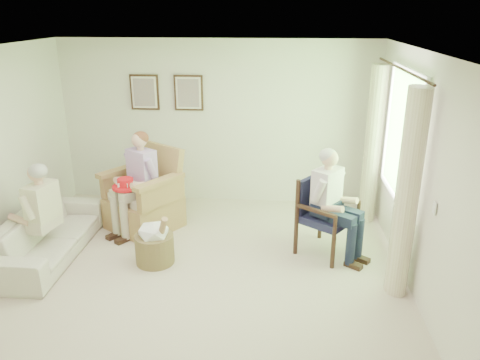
% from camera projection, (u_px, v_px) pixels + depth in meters
% --- Properties ---
extents(floor, '(5.50, 5.50, 0.00)m').
position_uv_depth(floor, '(189.00, 291.00, 5.31)').
color(floor, beige).
rests_on(floor, ground).
extents(back_wall, '(5.00, 0.04, 2.60)m').
position_uv_depth(back_wall, '(218.00, 123.00, 7.43)').
color(back_wall, silver).
rests_on(back_wall, ground).
extents(right_wall, '(0.04, 5.50, 2.60)m').
position_uv_depth(right_wall, '(432.00, 191.00, 4.66)').
color(right_wall, silver).
rests_on(right_wall, ground).
extents(ceiling, '(5.00, 5.50, 0.02)m').
position_uv_depth(ceiling, '(179.00, 55.00, 4.41)').
color(ceiling, white).
rests_on(ceiling, back_wall).
extents(window, '(0.13, 2.50, 1.63)m').
position_uv_depth(window, '(402.00, 133.00, 5.69)').
color(window, '#2D6B23').
rests_on(window, right_wall).
extents(curtain_left, '(0.34, 0.34, 2.30)m').
position_uv_depth(curtain_left, '(407.00, 196.00, 4.93)').
color(curtain_left, beige).
rests_on(curtain_left, ground).
extents(curtain_right, '(0.34, 0.34, 2.30)m').
position_uv_depth(curtain_right, '(373.00, 145.00, 6.77)').
color(curtain_right, beige).
rests_on(curtain_right, ground).
extents(framed_print_left, '(0.45, 0.05, 0.55)m').
position_uv_depth(framed_print_left, '(144.00, 92.00, 7.32)').
color(framed_print_left, '#382114').
rests_on(framed_print_left, back_wall).
extents(framed_print_right, '(0.45, 0.05, 0.55)m').
position_uv_depth(framed_print_right, '(189.00, 93.00, 7.26)').
color(framed_print_right, '#382114').
rests_on(framed_print_right, back_wall).
extents(wicker_armchair, '(0.91, 0.91, 1.17)m').
position_uv_depth(wicker_armchair, '(144.00, 202.00, 6.77)').
color(wicker_armchair, tan).
rests_on(wicker_armchair, ground).
extents(wood_armchair, '(0.64, 0.61, 0.99)m').
position_uv_depth(wood_armchair, '(327.00, 211.00, 6.05)').
color(wood_armchair, black).
rests_on(wood_armchair, ground).
extents(sofa, '(1.99, 0.78, 0.58)m').
position_uv_depth(sofa, '(48.00, 234.00, 5.99)').
color(sofa, beige).
rests_on(sofa, ground).
extents(person_wicker, '(0.40, 0.62, 1.41)m').
position_uv_depth(person_wicker, '(139.00, 176.00, 6.47)').
color(person_wicker, '#BEB499').
rests_on(person_wicker, ground).
extents(person_dark, '(0.40, 0.63, 1.38)m').
position_uv_depth(person_dark, '(330.00, 197.00, 5.81)').
color(person_dark, '#192139').
rests_on(person_dark, ground).
extents(person_sofa, '(0.42, 0.62, 1.25)m').
position_uv_depth(person_sofa, '(38.00, 209.00, 5.72)').
color(person_sofa, beige).
rests_on(person_sofa, ground).
extents(red_hat, '(0.36, 0.36, 0.14)m').
position_uv_depth(red_hat, '(126.00, 185.00, 6.36)').
color(red_hat, red).
rests_on(red_hat, person_wicker).
extents(hatbox, '(0.60, 0.60, 0.71)m').
position_uv_depth(hatbox, '(154.00, 242.00, 5.81)').
color(hatbox, tan).
rests_on(hatbox, ground).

